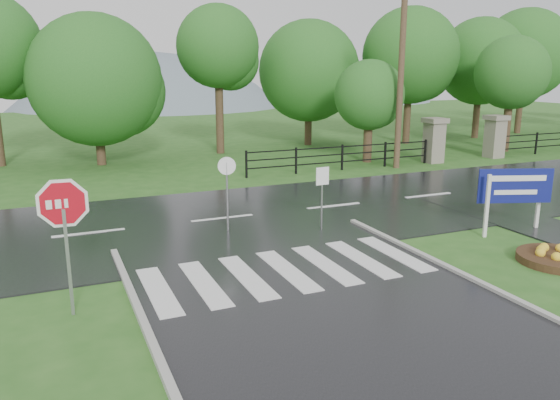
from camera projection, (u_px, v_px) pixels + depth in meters
name	position (u px, v px, depth m)	size (l,w,h in m)	color
ground	(422.00, 383.00, 8.28)	(120.00, 120.00, 0.00)	#2B5D1F
main_road	(222.00, 220.00, 17.20)	(90.00, 8.00, 0.04)	black
crosswalk	(287.00, 270.00, 12.72)	(6.50, 2.80, 0.02)	silver
pillar_west	(434.00, 139.00, 27.30)	(1.00, 1.00, 2.24)	gray
pillar_east	(495.00, 136.00, 28.84)	(1.00, 1.00, 2.24)	gray
fence_west	(342.00, 155.00, 25.37)	(9.58, 0.08, 1.20)	black
hills	(123.00, 227.00, 71.25)	(102.00, 48.00, 48.00)	slate
treeline	(163.00, 155.00, 30.07)	(83.20, 5.20, 10.00)	#1F5C1C
stop_sign	(64.00, 216.00, 10.11)	(1.27, 0.12, 2.86)	#939399
estate_billboard	(515.00, 189.00, 15.51)	(2.09, 0.79, 1.89)	silver
flower_bed	(558.00, 257.00, 13.37)	(1.92, 1.92, 0.38)	#332111
reg_sign_small	(322.00, 185.00, 15.68)	(0.42, 0.06, 1.90)	#939399
reg_sign_round	(227.00, 185.00, 15.57)	(0.50, 0.15, 2.21)	#939399
utility_pole_east	(401.00, 75.00, 25.12)	(1.52, 0.33, 8.54)	#473523
entrance_tree_left	(369.00, 95.00, 26.99)	(3.47, 3.47, 5.09)	#3D2B1C
entrance_tree_right	(512.00, 73.00, 30.32)	(4.04, 4.04, 6.43)	#3D2B1C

